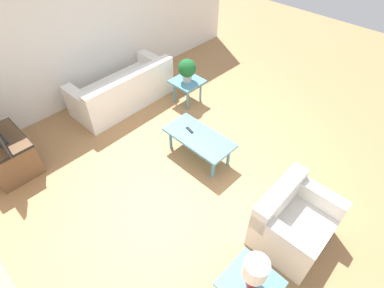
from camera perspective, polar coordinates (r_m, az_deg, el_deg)
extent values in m
plane|color=#A87A4C|center=(4.82, 3.73, -3.66)|extent=(14.00, 14.00, 0.00)
cube|color=white|center=(6.11, -19.13, 20.61)|extent=(0.12, 7.20, 2.70)
cube|color=white|center=(6.08, -13.02, 9.38)|extent=(0.91, 1.97, 0.42)
cube|color=white|center=(5.64, -11.57, 11.32)|extent=(0.25, 1.95, 0.33)
cube|color=white|center=(6.35, -7.10, 15.21)|extent=(0.86, 0.22, 0.22)
cube|color=white|center=(5.57, -20.65, 8.01)|extent=(0.86, 0.22, 0.22)
cube|color=silver|center=(4.07, 18.76, -15.07)|extent=(0.80, 0.96, 0.42)
cube|color=silver|center=(3.79, 16.34, -9.70)|extent=(0.22, 0.94, 0.36)
cube|color=silver|center=(3.58, 16.88, -16.53)|extent=(0.78, 0.18, 0.23)
cube|color=silver|center=(4.05, 22.47, -8.85)|extent=(0.78, 0.18, 0.23)
cube|color=teal|center=(4.65, 1.32, 1.30)|extent=(1.12, 0.55, 0.04)
cylinder|color=teal|center=(4.69, 6.96, -2.27)|extent=(0.05, 0.05, 0.39)
cylinder|color=teal|center=(5.13, -1.13, 3.00)|extent=(0.05, 0.05, 0.39)
cylinder|color=teal|center=(4.49, 4.04, -4.66)|extent=(0.05, 0.05, 0.39)
cylinder|color=teal|center=(4.95, -4.10, 1.04)|extent=(0.05, 0.05, 0.39)
cube|color=teal|center=(5.82, -0.91, 11.83)|extent=(0.54, 0.54, 0.04)
cylinder|color=teal|center=(5.95, 1.63, 9.89)|extent=(0.04, 0.04, 0.44)
cylinder|color=teal|center=(6.16, -0.89, 11.22)|extent=(0.04, 0.04, 0.44)
cylinder|color=teal|center=(5.74, -0.89, 8.44)|extent=(0.04, 0.04, 0.44)
cylinder|color=teal|center=(5.96, -3.41, 9.85)|extent=(0.04, 0.04, 0.44)
cube|color=teal|center=(3.37, 11.10, -24.63)|extent=(0.54, 0.54, 0.04)
cylinder|color=teal|center=(3.68, 9.92, -22.29)|extent=(0.04, 0.04, 0.44)
cube|color=brown|center=(5.32, -31.72, -1.75)|extent=(0.87, 0.61, 0.59)
cylinder|color=#B2ADA3|center=(5.78, -0.92, 12.49)|extent=(0.17, 0.17, 0.12)
sphere|color=#195B28|center=(5.67, -0.95, 14.25)|extent=(0.34, 0.34, 0.34)
cylinder|color=red|center=(3.25, 11.44, -23.79)|extent=(0.11, 0.11, 0.22)
cylinder|color=white|center=(3.05, 12.05, -22.20)|extent=(0.24, 0.24, 0.22)
cube|color=black|center=(4.73, -0.46, 2.70)|extent=(0.16, 0.07, 0.02)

